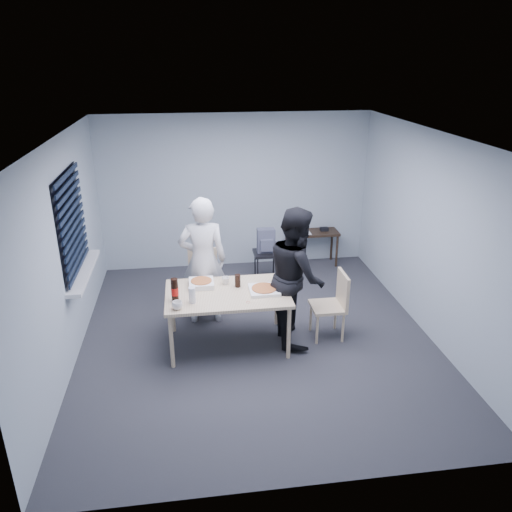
{
  "coord_description": "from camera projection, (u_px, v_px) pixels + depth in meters",
  "views": [
    {
      "loc": [
        -0.8,
        -5.65,
        3.46
      ],
      "look_at": [
        0.01,
        0.1,
        1.1
      ],
      "focal_mm": 35.0,
      "sensor_mm": 36.0,
      "label": 1
    }
  ],
  "objects": [
    {
      "name": "chair_far",
      "position": [
        203.0,
        275.0,
        7.15
      ],
      "size": [
        0.42,
        0.42,
        0.89
      ],
      "color": "beige",
      "rests_on": "ground"
    },
    {
      "name": "person_white",
      "position": [
        203.0,
        261.0,
        6.68
      ],
      "size": [
        0.65,
        0.42,
        1.77
      ],
      "primitive_type": "imported",
      "rotation": [
        0.0,
        0.0,
        3.14
      ],
      "color": "silver",
      "rests_on": "ground"
    },
    {
      "name": "pizza_box_b",
      "position": [
        264.0,
        290.0,
        6.15
      ],
      "size": [
        0.36,
        0.36,
        0.05
      ],
      "rotation": [
        0.0,
        0.0,
        -0.21
      ],
      "color": "white",
      "rests_on": "dining_table"
    },
    {
      "name": "pizza_box_a",
      "position": [
        201.0,
        283.0,
        6.29
      ],
      "size": [
        0.31,
        0.31,
        0.08
      ],
      "rotation": [
        0.0,
        0.0,
        0.33
      ],
      "color": "white",
      "rests_on": "dining_table"
    },
    {
      "name": "black_box",
      "position": [
        324.0,
        229.0,
        8.65
      ],
      "size": [
        0.14,
        0.11,
        0.06
      ],
      "primitive_type": "cube",
      "rotation": [
        0.0,
        0.0,
        -0.08
      ],
      "color": "black",
      "rests_on": "side_table"
    },
    {
      "name": "cola_glass",
      "position": [
        238.0,
        281.0,
        6.25
      ],
      "size": [
        0.09,
        0.09,
        0.16
      ],
      "primitive_type": "cylinder",
      "rotation": [
        0.0,
        0.0,
        0.29
      ],
      "color": "black",
      "rests_on": "dining_table"
    },
    {
      "name": "chair_right",
      "position": [
        334.0,
        301.0,
        6.41
      ],
      "size": [
        0.42,
        0.42,
        0.89
      ],
      "color": "beige",
      "rests_on": "ground"
    },
    {
      "name": "backpack",
      "position": [
        266.0,
        241.0,
        7.84
      ],
      "size": [
        0.28,
        0.2,
        0.39
      ],
      "rotation": [
        0.0,
        0.0,
        -0.39
      ],
      "color": "#555963",
      "rests_on": "stool"
    },
    {
      "name": "soda_bottle",
      "position": [
        175.0,
        290.0,
        5.87
      ],
      "size": [
        0.09,
        0.09,
        0.28
      ],
      "rotation": [
        0.0,
        0.0,
        0.15
      ],
      "color": "black",
      "rests_on": "dining_table"
    },
    {
      "name": "room",
      "position": [
        75.0,
        231.0,
        6.13
      ],
      "size": [
        5.0,
        5.0,
        5.0
      ],
      "color": "#303135",
      "rests_on": "ground"
    },
    {
      "name": "person_black",
      "position": [
        296.0,
        276.0,
        6.23
      ],
      "size": [
        0.47,
        0.86,
        1.77
      ],
      "primitive_type": "imported",
      "rotation": [
        0.0,
        0.0,
        1.57
      ],
      "color": "black",
      "rests_on": "ground"
    },
    {
      "name": "stool",
      "position": [
        266.0,
        258.0,
        7.97
      ],
      "size": [
        0.39,
        0.39,
        0.54
      ],
      "color": "black",
      "rests_on": "ground"
    },
    {
      "name": "side_table",
      "position": [
        312.0,
        236.0,
        8.64
      ],
      "size": [
        0.91,
        0.4,
        0.61
      ],
      "color": "#2D2115",
      "rests_on": "ground"
    },
    {
      "name": "plastic_cups",
      "position": [
        192.0,
        295.0,
        5.84
      ],
      "size": [
        0.11,
        0.11,
        0.19
      ],
      "primitive_type": "cylinder",
      "rotation": [
        0.0,
        0.0,
        -0.39
      ],
      "color": "silver",
      "rests_on": "dining_table"
    },
    {
      "name": "mug_b",
      "position": [
        226.0,
        281.0,
        6.34
      ],
      "size": [
        0.1,
        0.1,
        0.09
      ],
      "primitive_type": "imported",
      "color": "white",
      "rests_on": "dining_table"
    },
    {
      "name": "rubber_band",
      "position": [
        248.0,
        302.0,
        5.89
      ],
      "size": [
        0.06,
        0.06,
        0.0
      ],
      "primitive_type": "torus",
      "rotation": [
        0.0,
        0.0,
        0.13
      ],
      "color": "red",
      "rests_on": "dining_table"
    },
    {
      "name": "dining_table",
      "position": [
        227.0,
        297.0,
        6.16
      ],
      "size": [
        1.51,
        0.96,
        0.74
      ],
      "color": "beige",
      "rests_on": "ground"
    },
    {
      "name": "papers",
      "position": [
        304.0,
        232.0,
        8.59
      ],
      "size": [
        0.3,
        0.35,
        0.0
      ],
      "primitive_type": "cube",
      "rotation": [
        0.0,
        0.0,
        -0.3
      ],
      "color": "white",
      "rests_on": "side_table"
    },
    {
      "name": "mug_a",
      "position": [
        177.0,
        305.0,
        5.71
      ],
      "size": [
        0.17,
        0.17,
        0.1
      ],
      "primitive_type": "imported",
      "rotation": [
        0.0,
        0.0,
        0.52
      ],
      "color": "white",
      "rests_on": "dining_table"
    }
  ]
}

